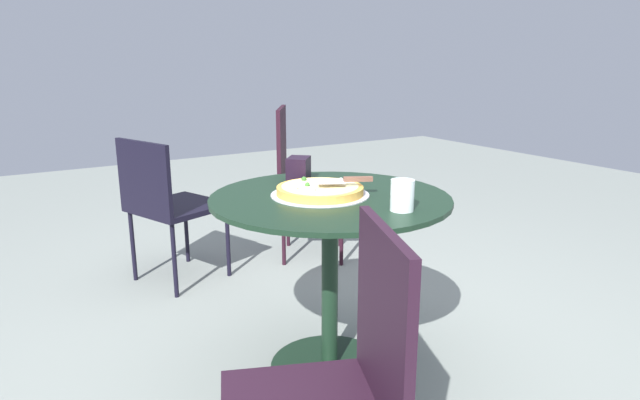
{
  "coord_description": "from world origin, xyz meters",
  "views": [
    {
      "loc": [
        1.67,
        -1.08,
        1.23
      ],
      "look_at": [
        -0.03,
        -0.03,
        0.71
      ],
      "focal_mm": 30.69,
      "sensor_mm": 36.0,
      "label": 1
    }
  ],
  "objects_px": {
    "napkin_dispenser": "(299,169)",
    "patio_chair_near": "(300,173)",
    "patio_chair_corner": "(166,200)",
    "patio_table": "(330,244)",
    "patio_chair_far": "(338,382)",
    "pizza_server": "(345,180)",
    "pizza_on_tray": "(320,191)",
    "drinking_cup": "(402,195)"
  },
  "relations": [
    {
      "from": "patio_chair_far",
      "to": "pizza_server",
      "type": "bearing_deg",
      "value": 144.97
    },
    {
      "from": "patio_chair_near",
      "to": "patio_table",
      "type": "bearing_deg",
      "value": -24.58
    },
    {
      "from": "drinking_cup",
      "to": "napkin_dispenser",
      "type": "xyz_separation_m",
      "value": [
        -0.58,
        -0.07,
        -0.0
      ]
    },
    {
      "from": "pizza_server",
      "to": "patio_chair_far",
      "type": "distance_m",
      "value": 0.92
    },
    {
      "from": "pizza_server",
      "to": "patio_chair_corner",
      "type": "relative_size",
      "value": 0.26
    },
    {
      "from": "patio_chair_near",
      "to": "patio_chair_far",
      "type": "xyz_separation_m",
      "value": [
        1.96,
        -1.01,
        -0.04
      ]
    },
    {
      "from": "patio_chair_near",
      "to": "drinking_cup",
      "type": "bearing_deg",
      "value": -16.89
    },
    {
      "from": "pizza_on_tray",
      "to": "patio_chair_far",
      "type": "distance_m",
      "value": 0.91
    },
    {
      "from": "patio_table",
      "to": "patio_chair_near",
      "type": "height_order",
      "value": "patio_chair_near"
    },
    {
      "from": "patio_table",
      "to": "patio_chair_corner",
      "type": "relative_size",
      "value": 1.11
    },
    {
      "from": "pizza_on_tray",
      "to": "drinking_cup",
      "type": "xyz_separation_m",
      "value": [
        0.33,
        0.12,
        0.04
      ]
    },
    {
      "from": "patio_table",
      "to": "pizza_on_tray",
      "type": "bearing_deg",
      "value": -134.83
    },
    {
      "from": "pizza_server",
      "to": "drinking_cup",
      "type": "height_order",
      "value": "drinking_cup"
    },
    {
      "from": "patio_table",
      "to": "pizza_on_tray",
      "type": "xyz_separation_m",
      "value": [
        -0.03,
        -0.03,
        0.21
      ]
    },
    {
      "from": "pizza_on_tray",
      "to": "patio_table",
      "type": "bearing_deg",
      "value": 45.17
    },
    {
      "from": "drinking_cup",
      "to": "patio_table",
      "type": "bearing_deg",
      "value": -162.2
    },
    {
      "from": "drinking_cup",
      "to": "patio_chair_far",
      "type": "distance_m",
      "value": 0.76
    },
    {
      "from": "napkin_dispenser",
      "to": "patio_chair_far",
      "type": "relative_size",
      "value": 0.13
    },
    {
      "from": "patio_table",
      "to": "pizza_server",
      "type": "bearing_deg",
      "value": 62.57
    },
    {
      "from": "patio_chair_corner",
      "to": "patio_chair_near",
      "type": "bearing_deg",
      "value": 90.05
    },
    {
      "from": "napkin_dispenser",
      "to": "patio_chair_corner",
      "type": "xyz_separation_m",
      "value": [
        -0.93,
        -0.3,
        -0.3
      ]
    },
    {
      "from": "pizza_server",
      "to": "napkin_dispenser",
      "type": "relative_size",
      "value": 1.9
    },
    {
      "from": "patio_chair_near",
      "to": "patio_chair_far",
      "type": "height_order",
      "value": "patio_chair_near"
    },
    {
      "from": "patio_chair_corner",
      "to": "patio_table",
      "type": "bearing_deg",
      "value": 12.93
    },
    {
      "from": "pizza_server",
      "to": "patio_chair_far",
      "type": "bearing_deg",
      "value": -35.03
    },
    {
      "from": "napkin_dispenser",
      "to": "drinking_cup",
      "type": "bearing_deg",
      "value": 49.54
    },
    {
      "from": "pizza_server",
      "to": "patio_chair_far",
      "type": "height_order",
      "value": "patio_chair_far"
    },
    {
      "from": "patio_table",
      "to": "napkin_dispenser",
      "type": "bearing_deg",
      "value": 175.11
    },
    {
      "from": "pizza_on_tray",
      "to": "drinking_cup",
      "type": "distance_m",
      "value": 0.35
    },
    {
      "from": "patio_chair_corner",
      "to": "pizza_server",
      "type": "bearing_deg",
      "value": 14.79
    },
    {
      "from": "napkin_dispenser",
      "to": "pizza_on_tray",
      "type": "bearing_deg",
      "value": 30.91
    },
    {
      "from": "patio_table",
      "to": "pizza_server",
      "type": "xyz_separation_m",
      "value": [
        0.03,
        0.05,
        0.25
      ]
    },
    {
      "from": "pizza_server",
      "to": "drinking_cup",
      "type": "relative_size",
      "value": 1.96
    },
    {
      "from": "patio_chair_far",
      "to": "patio_chair_corner",
      "type": "height_order",
      "value": "patio_chair_far"
    },
    {
      "from": "patio_table",
      "to": "pizza_server",
      "type": "distance_m",
      "value": 0.26
    },
    {
      "from": "pizza_on_tray",
      "to": "patio_chair_far",
      "type": "bearing_deg",
      "value": -28.91
    },
    {
      "from": "pizza_on_tray",
      "to": "patio_chair_corner",
      "type": "xyz_separation_m",
      "value": [
        -1.19,
        -0.25,
        -0.26
      ]
    },
    {
      "from": "napkin_dispenser",
      "to": "patio_chair_near",
      "type": "relative_size",
      "value": 0.12
    },
    {
      "from": "patio_chair_far",
      "to": "napkin_dispenser",
      "type": "bearing_deg",
      "value": 155.04
    },
    {
      "from": "pizza_server",
      "to": "patio_chair_near",
      "type": "height_order",
      "value": "patio_chair_near"
    },
    {
      "from": "patio_table",
      "to": "pizza_on_tray",
      "type": "relative_size",
      "value": 2.43
    },
    {
      "from": "patio_table",
      "to": "drinking_cup",
      "type": "distance_m",
      "value": 0.4
    }
  ]
}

